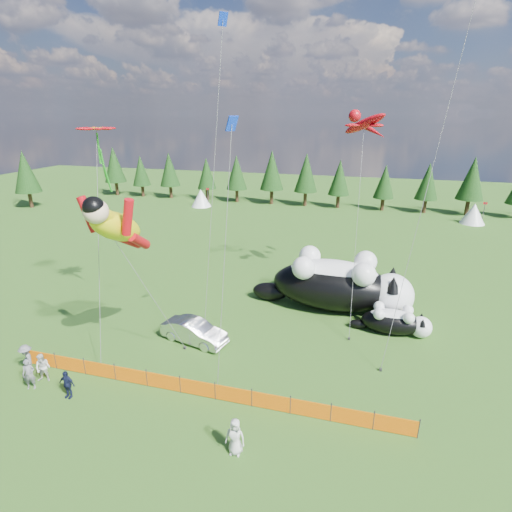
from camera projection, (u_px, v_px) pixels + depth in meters
The scene contains 17 objects.
ground at pixel (218, 364), 24.02m from camera, with size 160.00×160.00×0.00m, color #12380A.
safety_fence at pixel (197, 388), 21.13m from camera, with size 22.06×0.06×1.10m.
tree_line at pixel (317, 182), 63.50m from camera, with size 90.00×4.00×8.00m, color black, non-canonical shape.
festival_tents at pixel (389, 209), 57.05m from camera, with size 50.00×3.20×2.80m, color white, non-canonical shape.
cat_large at pixel (340, 284), 30.15m from camera, with size 12.26×4.53×4.43m.
cat_small at pixel (395, 321), 27.10m from camera, with size 5.39×1.95×1.95m.
car at pixel (194, 331), 26.15m from camera, with size 1.58×4.53×1.49m, color silver.
spectator_a at pixel (29, 374), 21.60m from camera, with size 0.66×0.43×1.80m, color slate.
spectator_b at pixel (43, 368), 22.22m from camera, with size 0.83×0.49×1.71m, color beige.
spectator_c at pixel (67, 384), 20.96m from camera, with size 0.94×0.48×1.60m, color black.
spectator_d at pixel (27, 360), 22.74m from camera, with size 1.24×0.64×1.91m, color slate.
spectator_e at pixel (235, 437), 17.43m from camera, with size 0.88×0.57×1.79m, color beige.
superhero_kite at pixel (117, 227), 21.35m from camera, with size 4.81×5.05×11.03m.
gecko_kite at pixel (364, 124), 29.57m from camera, with size 6.10×11.24×15.67m.
flower_kite at pixel (96, 131), 25.19m from camera, with size 4.57×7.99×14.92m.
diamond_kite_a at pixel (222, 41), 22.84m from camera, with size 1.14×3.96×20.03m.
diamond_kite_c at pixel (231, 136), 19.51m from camera, with size 0.72×3.49×14.54m.
Camera 1 is at (7.70, -19.07, 14.21)m, focal length 28.00 mm.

